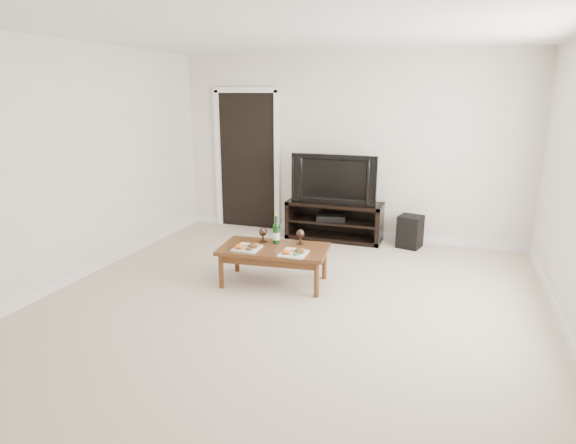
# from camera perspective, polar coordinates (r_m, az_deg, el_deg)

# --- Properties ---
(floor) EXTENTS (5.50, 5.50, 0.00)m
(floor) POSITION_cam_1_polar(r_m,az_deg,el_deg) (4.74, -0.54, -10.63)
(floor) COLOR beige
(floor) RESTS_ON ground
(back_wall) EXTENTS (5.00, 0.04, 2.60)m
(back_wall) POSITION_cam_1_polar(r_m,az_deg,el_deg) (6.98, 7.12, 8.79)
(back_wall) COLOR white
(back_wall) RESTS_ON ground
(ceiling) EXTENTS (5.00, 5.50, 0.04)m
(ceiling) POSITION_cam_1_polar(r_m,az_deg,el_deg) (4.30, -0.64, 22.57)
(ceiling) COLOR white
(ceiling) RESTS_ON back_wall
(doorway) EXTENTS (0.90, 0.02, 2.05)m
(doorway) POSITION_cam_1_polar(r_m,az_deg,el_deg) (7.46, -4.82, 7.12)
(doorway) COLOR black
(doorway) RESTS_ON ground
(media_console) EXTENTS (1.36, 0.45, 0.55)m
(media_console) POSITION_cam_1_polar(r_m,az_deg,el_deg) (6.93, 5.50, 0.16)
(media_console) COLOR black
(media_console) RESTS_ON ground
(television) EXTENTS (1.20, 0.17, 0.69)m
(television) POSITION_cam_1_polar(r_m,az_deg,el_deg) (6.80, 5.63, 5.21)
(television) COLOR black
(television) RESTS_ON media_console
(av_receiver) EXTENTS (0.44, 0.36, 0.08)m
(av_receiver) POSITION_cam_1_polar(r_m,az_deg,el_deg) (6.92, 5.15, 0.56)
(av_receiver) COLOR black
(av_receiver) RESTS_ON media_console
(subwoofer) EXTENTS (0.36, 0.36, 0.44)m
(subwoofer) POSITION_cam_1_polar(r_m,az_deg,el_deg) (6.77, 14.27, -1.10)
(subwoofer) COLOR black
(subwoofer) RESTS_ON ground
(coffee_table) EXTENTS (1.22, 0.75, 0.42)m
(coffee_table) POSITION_cam_1_polar(r_m,az_deg,el_deg) (5.34, -1.67, -5.16)
(coffee_table) COLOR #5A3519
(coffee_table) RESTS_ON ground
(plate_left) EXTENTS (0.27, 0.27, 0.07)m
(plate_left) POSITION_cam_1_polar(r_m,az_deg,el_deg) (5.22, -4.88, -2.87)
(plate_left) COLOR white
(plate_left) RESTS_ON coffee_table
(plate_right) EXTENTS (0.27, 0.27, 0.07)m
(plate_right) POSITION_cam_1_polar(r_m,az_deg,el_deg) (5.03, 0.64, -3.49)
(plate_right) COLOR white
(plate_right) RESTS_ON coffee_table
(wine_bottle) EXTENTS (0.07, 0.07, 0.35)m
(wine_bottle) POSITION_cam_1_polar(r_m,az_deg,el_deg) (5.36, -1.41, -0.76)
(wine_bottle) COLOR #0E3411
(wine_bottle) RESTS_ON coffee_table
(goblet_left) EXTENTS (0.09, 0.09, 0.17)m
(goblet_left) POSITION_cam_1_polar(r_m,az_deg,el_deg) (5.43, -3.00, -1.53)
(goblet_left) COLOR #3A281F
(goblet_left) RESTS_ON coffee_table
(goblet_right) EXTENTS (0.09, 0.09, 0.17)m
(goblet_right) POSITION_cam_1_polar(r_m,az_deg,el_deg) (5.36, 1.48, -1.75)
(goblet_right) COLOR #3A281F
(goblet_right) RESTS_ON coffee_table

